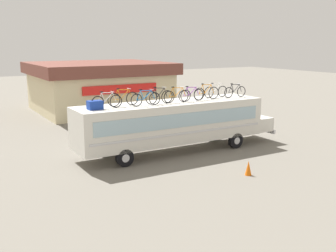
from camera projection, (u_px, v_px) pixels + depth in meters
name	position (u px, v px, depth m)	size (l,w,h in m)	color
ground_plane	(171.00, 152.00, 23.24)	(120.00, 120.00, 0.00)	slate
bus	(175.00, 122.00, 23.00)	(12.54, 2.67, 2.91)	silver
luggage_bag_1	(95.00, 105.00, 20.15)	(0.72, 0.55, 0.44)	#193899
rooftop_bicycle_1	(107.00, 101.00, 20.39)	(1.66, 0.44, 0.90)	black
rooftop_bicycle_2	(123.00, 99.00, 21.23)	(1.77, 0.44, 0.95)	black
rooftop_bicycle_3	(146.00, 99.00, 21.31)	(1.75, 0.44, 0.90)	black
rooftop_bicycle_4	(159.00, 97.00, 21.97)	(1.69, 0.44, 0.95)	black
rooftop_bicycle_5	(177.00, 96.00, 22.48)	(1.76, 0.44, 0.90)	black
rooftop_bicycle_6	(191.00, 95.00, 22.98)	(1.69, 0.44, 0.88)	black
rooftop_bicycle_7	(206.00, 93.00, 23.55)	(1.77, 0.44, 0.97)	black
rooftop_bicycle_8	(216.00, 91.00, 24.48)	(1.70, 0.44, 0.91)	black
rooftop_bicycle_9	(235.00, 91.00, 24.55)	(1.65, 0.44, 0.87)	black
roadside_building	(99.00, 86.00, 37.27)	(11.78, 10.43, 4.39)	beige
traffic_cone	(248.00, 168.00, 19.15)	(0.32, 0.32, 0.70)	orange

